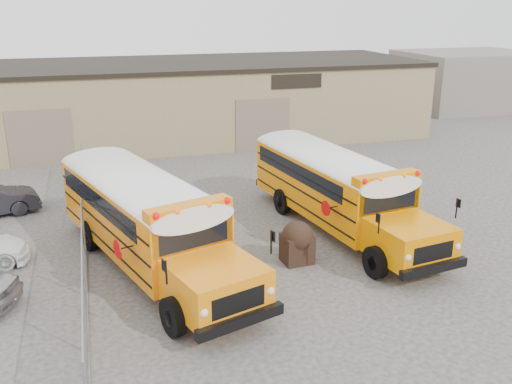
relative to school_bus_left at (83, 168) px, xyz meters
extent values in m
plane|color=#393634|center=(5.93, -7.73, -1.76)|extent=(120.00, 120.00, 0.00)
cube|color=#97865D|center=(5.93, 12.27, 0.49)|extent=(30.00, 10.00, 4.50)
cube|color=black|center=(5.93, 12.27, 2.79)|extent=(30.20, 10.20, 0.25)
cube|color=black|center=(11.93, 7.25, 2.14)|extent=(3.00, 0.08, 0.80)
cube|color=#6B5D4C|center=(-2.07, 7.25, -0.26)|extent=(3.20, 0.08, 3.00)
cube|color=#6B5D4C|center=(9.93, 7.25, -0.26)|extent=(3.20, 0.08, 3.00)
cylinder|color=gray|center=(-0.07, -10.73, -0.86)|extent=(0.07, 0.07, 1.80)
cylinder|color=gray|center=(-0.07, -7.73, -0.86)|extent=(0.07, 0.07, 1.80)
cylinder|color=gray|center=(-0.07, -4.73, -0.86)|extent=(0.07, 0.07, 1.80)
cylinder|color=gray|center=(-0.07, -1.73, -0.86)|extent=(0.07, 0.07, 1.80)
cylinder|color=gray|center=(-0.07, 1.27, -0.86)|extent=(0.07, 0.07, 1.80)
cylinder|color=gray|center=(-0.07, 4.27, -0.86)|extent=(0.07, 0.07, 1.80)
cylinder|color=gray|center=(-0.07, -4.73, 0.02)|extent=(0.05, 18.00, 0.05)
cylinder|color=gray|center=(-0.07, -4.73, -1.71)|extent=(0.05, 18.00, 0.05)
cube|color=gray|center=(-0.07, -4.73, -0.86)|extent=(0.02, 18.00, 1.70)
cube|color=gray|center=(29.93, 16.27, 0.44)|extent=(10.00, 8.00, 4.40)
cube|color=orange|center=(-0.14, 0.43, -0.18)|extent=(4.81, 8.22, 2.11)
cube|color=orange|center=(1.39, -4.37, -0.64)|extent=(2.84, 2.84, 1.18)
cube|color=black|center=(1.04, -3.27, 0.41)|extent=(2.03, 0.70, 0.77)
cube|color=white|center=(-0.14, 0.43, 1.03)|extent=(4.84, 8.29, 0.41)
cube|color=orange|center=(0.97, -3.05, 1.06)|extent=(2.55, 1.25, 0.37)
sphere|color=#E50705|center=(0.01, -3.60, 1.18)|extent=(0.21, 0.21, 0.21)
sphere|color=#E50705|center=(2.07, -2.94, 1.18)|extent=(0.21, 0.21, 0.21)
sphere|color=orange|center=(0.58, -3.42, 1.18)|extent=(0.21, 0.21, 0.21)
sphere|color=orange|center=(1.50, -3.12, 1.18)|extent=(0.21, 0.21, 0.21)
cube|color=black|center=(1.76, -5.52, -1.11)|extent=(2.47, 0.98, 0.29)
cube|color=black|center=(-1.34, 4.21, -1.11)|extent=(2.46, 0.96, 0.29)
cube|color=black|center=(-0.14, 0.43, -0.25)|extent=(4.80, 8.08, 0.06)
cube|color=black|center=(-0.23, 0.72, 0.41)|extent=(4.47, 7.05, 0.64)
cylinder|color=black|center=(0.19, -4.63, -1.23)|extent=(0.60, 1.11, 1.07)
cylinder|color=black|center=(2.52, -3.89, -1.23)|extent=(0.60, 1.11, 1.07)
cylinder|color=black|center=(-1.77, 1.55, -1.23)|extent=(0.60, 1.11, 1.07)
cylinder|color=black|center=(0.56, 2.29, -1.23)|extent=(0.60, 1.11, 1.07)
cylinder|color=#BF0505|center=(-0.99, -2.64, -0.05)|extent=(0.20, 0.56, 0.58)
cube|color=orange|center=(8.16, 1.75, -0.23)|extent=(3.58, 7.84, 2.04)
cube|color=orange|center=(8.89, -3.06, -0.68)|extent=(2.49, 2.49, 1.14)
cube|color=black|center=(8.72, -1.96, 0.34)|extent=(2.02, 0.36, 0.75)
cube|color=white|center=(8.16, 1.75, 0.94)|extent=(3.59, 7.92, 0.40)
cube|color=orange|center=(8.69, -1.74, 0.97)|extent=(2.48, 0.85, 0.36)
sphere|color=#E50705|center=(7.69, -2.12, 1.09)|extent=(0.20, 0.20, 0.20)
sphere|color=#E50705|center=(9.75, -1.81, 1.09)|extent=(0.20, 0.20, 0.20)
sphere|color=orange|center=(8.26, -2.03, 1.09)|extent=(0.20, 0.20, 0.20)
sphere|color=orange|center=(9.19, -1.89, 1.09)|extent=(0.20, 0.20, 0.20)
cube|color=black|center=(9.06, -4.22, -1.13)|extent=(2.44, 0.58, 0.28)
cube|color=black|center=(7.59, 5.55, -1.13)|extent=(2.44, 0.56, 0.28)
cube|color=black|center=(8.16, 1.75, -0.30)|extent=(3.60, 7.70, 0.06)
cube|color=black|center=(8.12, 2.05, 0.34)|extent=(3.43, 6.67, 0.62)
cylinder|color=black|center=(7.70, -3.13, -1.25)|extent=(0.43, 1.06, 1.03)
cylinder|color=black|center=(10.04, -2.78, -1.25)|extent=(0.43, 1.06, 1.03)
cylinder|color=black|center=(6.77, 3.07, -1.25)|extent=(0.43, 1.06, 1.03)
cylinder|color=black|center=(9.11, 3.42, -1.25)|extent=(0.43, 1.06, 1.03)
cylinder|color=#BF0505|center=(6.88, -1.05, -0.10)|extent=(0.11, 0.55, 0.56)
cube|color=black|center=(6.64, -7.29, -1.29)|extent=(1.01, 0.92, 0.95)
sphere|color=black|center=(6.64, -7.29, -0.86)|extent=(1.05, 1.05, 1.05)
camera|label=1|loc=(0.48, -23.42, 6.47)|focal=40.00mm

